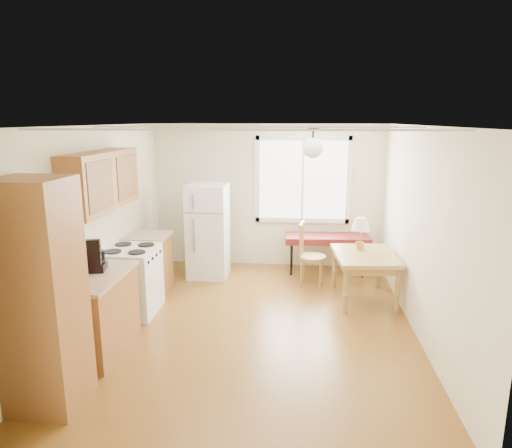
# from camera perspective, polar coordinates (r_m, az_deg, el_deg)

# --- Properties ---
(room_shell) EXTENTS (4.60, 5.60, 2.62)m
(room_shell) POSITION_cam_1_polar(r_m,az_deg,el_deg) (5.60, -0.24, -0.68)
(room_shell) COLOR brown
(room_shell) RESTS_ON ground
(kitchen_run) EXTENTS (0.65, 3.40, 2.20)m
(kitchen_run) POSITION_cam_1_polar(r_m,az_deg,el_deg) (5.57, -18.88, -5.88)
(kitchen_run) COLOR brown
(kitchen_run) RESTS_ON ground
(window_unit) EXTENTS (1.64, 0.05, 1.51)m
(window_unit) POSITION_cam_1_polar(r_m,az_deg,el_deg) (7.96, 5.86, 5.52)
(window_unit) COLOR white
(window_unit) RESTS_ON room_shell
(pendant_light) EXTENTS (0.26, 0.26, 0.40)m
(pendant_light) POSITION_cam_1_polar(r_m,az_deg,el_deg) (5.83, 7.11, 9.56)
(pendant_light) COLOR black
(pendant_light) RESTS_ON room_shell
(refrigerator) EXTENTS (0.64, 0.67, 1.55)m
(refrigerator) POSITION_cam_1_polar(r_m,az_deg,el_deg) (7.57, -6.01, -0.85)
(refrigerator) COLOR white
(refrigerator) RESTS_ON ground
(bench) EXTENTS (1.45, 0.61, 0.65)m
(bench) POSITION_cam_1_polar(r_m,az_deg,el_deg) (7.82, 8.86, -1.92)
(bench) COLOR #561514
(bench) RESTS_ON ground
(dining_table) EXTENTS (0.92, 1.17, 0.69)m
(dining_table) POSITION_cam_1_polar(r_m,az_deg,el_deg) (6.75, 13.42, -4.47)
(dining_table) COLOR olive
(dining_table) RESTS_ON ground
(chair) EXTENTS (0.45, 0.44, 0.98)m
(chair) POSITION_cam_1_polar(r_m,az_deg,el_deg) (7.26, 6.34, -3.18)
(chair) COLOR olive
(chair) RESTS_ON ground
(table_lamp) EXTENTS (0.27, 0.27, 0.48)m
(table_lamp) POSITION_cam_1_polar(r_m,az_deg,el_deg) (6.84, 12.98, -0.32)
(table_lamp) COLOR #BB803B
(table_lamp) RESTS_ON dining_table
(coffee_maker) EXTENTS (0.24, 0.28, 0.39)m
(coffee_maker) POSITION_cam_1_polar(r_m,az_deg,el_deg) (5.44, -19.44, -4.15)
(coffee_maker) COLOR black
(coffee_maker) RESTS_ON kitchen_run
(kettle) EXTENTS (0.13, 0.13, 0.24)m
(kettle) POSITION_cam_1_polar(r_m,az_deg,el_deg) (5.22, -21.03, -5.45)
(kettle) COLOR red
(kettle) RESTS_ON kitchen_run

